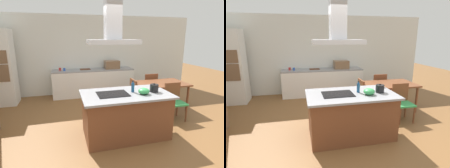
% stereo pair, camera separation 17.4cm
% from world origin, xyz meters
% --- Properties ---
extents(ground, '(16.00, 16.00, 0.00)m').
position_xyz_m(ground, '(0.00, 1.50, 0.00)').
color(ground, brown).
extents(wall_back, '(7.20, 0.10, 2.70)m').
position_xyz_m(wall_back, '(0.00, 3.25, 1.35)').
color(wall_back, silver).
rests_on(wall_back, ground).
extents(kitchen_island, '(1.75, 1.01, 0.90)m').
position_xyz_m(kitchen_island, '(0.00, 0.00, 0.45)').
color(kitchen_island, brown).
rests_on(kitchen_island, ground).
extents(cooktop, '(0.60, 0.44, 0.01)m').
position_xyz_m(cooktop, '(-0.27, 0.00, 0.91)').
color(cooktop, black).
rests_on(cooktop, kitchen_island).
extents(tea_kettle, '(0.22, 0.17, 0.18)m').
position_xyz_m(tea_kettle, '(0.58, -0.05, 0.98)').
color(tea_kettle, black).
rests_on(tea_kettle, kitchen_island).
extents(olive_oil_bottle, '(0.06, 0.06, 0.23)m').
position_xyz_m(olive_oil_bottle, '(0.16, 0.04, 1.00)').
color(olive_oil_bottle, navy).
rests_on(olive_oil_bottle, kitchen_island).
extents(mixing_bowl, '(0.22, 0.22, 0.12)m').
position_xyz_m(mixing_bowl, '(0.32, -0.14, 0.96)').
color(mixing_bowl, '#33934C').
rests_on(mixing_bowl, kitchen_island).
extents(back_counter, '(2.74, 0.62, 0.90)m').
position_xyz_m(back_counter, '(-0.16, 2.88, 0.45)').
color(back_counter, white).
rests_on(back_counter, ground).
extents(countertop_microwave, '(0.50, 0.38, 0.28)m').
position_xyz_m(countertop_microwave, '(0.49, 2.88, 1.04)').
color(countertop_microwave, brown).
rests_on(countertop_microwave, back_counter).
extents(coffee_mug_red, '(0.08, 0.08, 0.09)m').
position_xyz_m(coffee_mug_red, '(-1.27, 2.95, 0.95)').
color(coffee_mug_red, red).
rests_on(coffee_mug_red, back_counter).
extents(coffee_mug_blue, '(0.08, 0.08, 0.09)m').
position_xyz_m(coffee_mug_blue, '(-1.13, 2.86, 0.95)').
color(coffee_mug_blue, '#2D56B2').
rests_on(coffee_mug_blue, back_counter).
extents(cutting_board, '(0.34, 0.24, 0.02)m').
position_xyz_m(cutting_board, '(-0.44, 2.93, 0.91)').
color(cutting_board, '#59331E').
rests_on(cutting_board, back_counter).
extents(wall_oven_stack, '(0.70, 0.66, 2.20)m').
position_xyz_m(wall_oven_stack, '(-2.90, 2.65, 1.10)').
color(wall_oven_stack, white).
rests_on(wall_oven_stack, ground).
extents(dining_table, '(1.40, 0.90, 0.75)m').
position_xyz_m(dining_table, '(1.41, 1.11, 0.67)').
color(dining_table, brown).
rests_on(dining_table, ground).
extents(chair_at_left_end, '(0.42, 0.42, 0.89)m').
position_xyz_m(chair_at_left_end, '(0.50, 1.11, 0.51)').
color(chair_at_left_end, '#33934C').
rests_on(chair_at_left_end, ground).
extents(chair_facing_island, '(0.42, 0.42, 0.89)m').
position_xyz_m(chair_facing_island, '(1.41, 0.44, 0.51)').
color(chair_facing_island, '#33934C').
rests_on(chair_facing_island, ground).
extents(chair_facing_back_wall, '(0.42, 0.42, 0.89)m').
position_xyz_m(chair_facing_back_wall, '(1.41, 1.77, 0.51)').
color(chair_facing_back_wall, '#33934C').
rests_on(chair_facing_back_wall, ground).
extents(range_hood, '(0.90, 0.55, 0.78)m').
position_xyz_m(range_hood, '(-0.27, 0.00, 2.10)').
color(range_hood, '#ADADB2').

